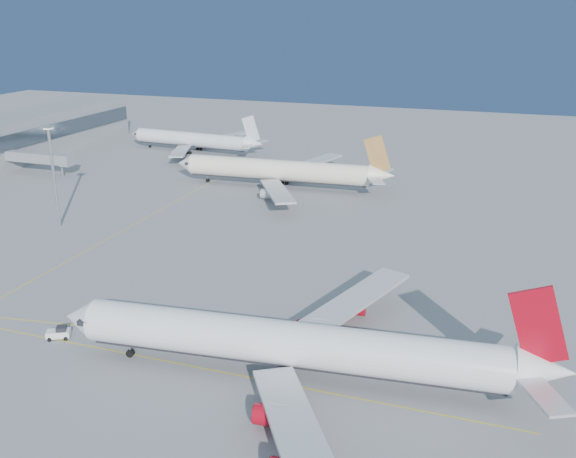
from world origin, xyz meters
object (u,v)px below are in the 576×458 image
object	(u,v)px
airliner_etihad	(282,171)
light_mast	(53,168)
airliner_virgin	(300,346)
pushback_tug	(59,333)
airliner_third	(194,140)

from	to	relation	value
airliner_etihad	light_mast	size ratio (longest dim) A/B	2.71
airliner_virgin	airliner_etihad	world-z (taller)	airliner_virgin
pushback_tug	light_mast	xyz separation A→B (m)	(-35.42, 45.46, 13.16)
airliner_virgin	pushback_tug	bearing A→B (deg)	176.38
airliner_virgin	airliner_etihad	distance (m)	100.70
pushback_tug	airliner_third	bearing A→B (deg)	82.00
airliner_virgin	light_mast	world-z (taller)	light_mast
airliner_virgin	airliner_third	xyz separation A→B (m)	(-82.59, 129.43, -0.83)
airliner_etihad	airliner_third	xyz separation A→B (m)	(-46.15, 35.55, -0.67)
airliner_third	pushback_tug	bearing A→B (deg)	-66.92
pushback_tug	light_mast	world-z (taller)	light_mast
airliner_virgin	airliner_etihad	bearing A→B (deg)	105.80
airliner_virgin	airliner_third	size ratio (longest dim) A/B	1.29
airliner_virgin	light_mast	distance (m)	87.11
pushback_tug	airliner_etihad	bearing A→B (deg)	61.98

